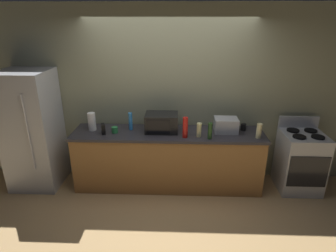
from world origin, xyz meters
TOP-DOWN VIEW (x-y plane):
  - ground_plane at (0.00, 0.00)m, footprint 8.00×8.00m
  - back_wall at (0.00, 0.81)m, footprint 6.40×0.10m
  - counter_run at (0.00, 0.40)m, footprint 2.84×0.64m
  - refrigerator at (-2.05, 0.40)m, footprint 0.72×0.73m
  - stove_range at (2.00, 0.40)m, footprint 0.60×0.61m
  - microwave at (-0.10, 0.45)m, footprint 0.48×0.35m
  - toaster_oven at (0.85, 0.46)m, footprint 0.34×0.26m
  - paper_towel_roll at (-1.14, 0.45)m, footprint 0.12×0.12m
  - cordless_phone at (-0.94, 0.31)m, footprint 0.09×0.12m
  - bottle_spray_cleaner at (-0.57, 0.49)m, footprint 0.06×0.06m
  - bottle_hot_sauce at (0.25, 0.22)m, footprint 0.07×0.07m
  - bottle_hand_soap at (1.28, 0.25)m, footprint 0.07×0.07m
  - bottle_wine at (0.59, 0.19)m, footprint 0.06×0.06m
  - bottle_vinegar at (0.45, 0.26)m, footprint 0.07×0.07m
  - mug_black at (1.13, 0.53)m, footprint 0.08×0.08m
  - mug_green at (-0.78, 0.36)m, footprint 0.09×0.09m

SIDE VIEW (x-z plane):
  - ground_plane at x=0.00m, z-range 0.00..0.00m
  - counter_run at x=0.00m, z-range 0.00..0.90m
  - stove_range at x=2.00m, z-range -0.08..1.00m
  - refrigerator at x=-2.05m, z-range 0.00..1.80m
  - mug_green at x=-0.78m, z-range 0.90..0.99m
  - mug_black at x=1.13m, z-range 0.90..1.00m
  - cordless_phone at x=-0.94m, z-range 0.90..1.05m
  - bottle_vinegar at x=0.45m, z-range 0.90..1.10m
  - toaster_oven at x=0.85m, z-range 0.90..1.11m
  - bottle_hand_soap at x=1.28m, z-range 0.90..1.11m
  - bottle_wine at x=0.59m, z-range 0.90..1.14m
  - bottle_spray_cleaner at x=-0.57m, z-range 0.90..1.17m
  - microwave at x=-0.10m, z-range 0.90..1.17m
  - paper_towel_roll at x=-1.14m, z-range 0.90..1.17m
  - bottle_hot_sauce at x=0.25m, z-range 0.90..1.20m
  - back_wall at x=0.00m, z-range 0.00..2.70m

